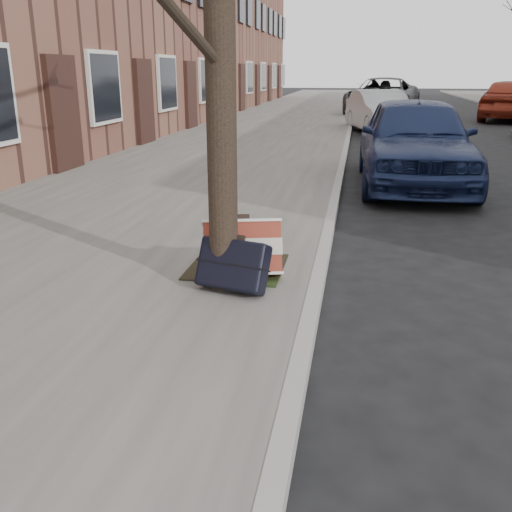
% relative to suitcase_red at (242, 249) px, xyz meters
% --- Properties ---
extents(ground, '(120.00, 120.00, 0.00)m').
position_rel_suitcase_red_xyz_m(ground, '(1.90, -0.97, -0.38)').
color(ground, black).
rests_on(ground, ground).
extents(near_sidewalk, '(5.00, 70.00, 0.12)m').
position_rel_suitcase_red_xyz_m(near_sidewalk, '(-1.80, 14.03, -0.32)').
color(near_sidewalk, slate).
rests_on(near_sidewalk, ground).
extents(house_near, '(6.80, 40.00, 7.00)m').
position_rel_suitcase_red_xyz_m(house_near, '(-7.70, 15.03, 3.12)').
color(house_near, brown).
rests_on(house_near, ground).
extents(dirt_patch, '(0.85, 0.85, 0.02)m').
position_rel_suitcase_red_xyz_m(dirt_patch, '(-0.10, 0.23, -0.25)').
color(dirt_patch, black).
rests_on(dirt_patch, near_sidewalk).
extents(suitcase_red, '(0.73, 0.52, 0.51)m').
position_rel_suitcase_red_xyz_m(suitcase_red, '(0.00, 0.00, 0.00)').
color(suitcase_red, maroon).
rests_on(suitcase_red, near_sidewalk).
extents(suitcase_navy, '(0.65, 0.48, 0.45)m').
position_rel_suitcase_red_xyz_m(suitcase_navy, '(-0.01, -0.34, -0.03)').
color(suitcase_navy, black).
rests_on(suitcase_navy, near_sidewalk).
extents(car_near_front, '(1.82, 4.35, 1.47)m').
position_rel_suitcase_red_xyz_m(car_near_front, '(1.85, 5.21, 0.36)').
color(car_near_front, '#172248').
rests_on(car_near_front, ground).
extents(car_near_mid, '(2.19, 4.06, 1.27)m').
position_rel_suitcase_red_xyz_m(car_near_mid, '(1.54, 13.47, 0.26)').
color(car_near_mid, '#AAADB2').
rests_on(car_near_mid, ground).
extents(car_near_back, '(3.58, 5.92, 1.54)m').
position_rel_suitcase_red_xyz_m(car_near_back, '(1.86, 21.04, 0.39)').
color(car_near_back, '#36373B').
rests_on(car_near_back, ground).
extents(car_far_back, '(3.29, 4.97, 1.57)m').
position_rel_suitcase_red_xyz_m(car_far_back, '(6.51, 18.93, 0.41)').
color(car_far_back, maroon).
rests_on(car_far_back, ground).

